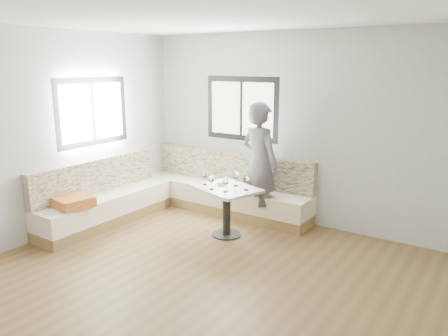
{
  "coord_description": "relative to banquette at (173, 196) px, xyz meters",
  "views": [
    {
      "loc": [
        2.7,
        -3.34,
        2.33
      ],
      "look_at": [
        -0.58,
        1.52,
        0.93
      ],
      "focal_mm": 35.0,
      "sensor_mm": 36.0,
      "label": 1
    }
  ],
  "objects": [
    {
      "name": "room",
      "position": [
        1.51,
        -1.53,
        1.08
      ],
      "size": [
        5.01,
        5.01,
        2.81
      ],
      "color": "brown",
      "rests_on": "ground"
    },
    {
      "name": "person",
      "position": [
        1.26,
        0.48,
        0.58
      ],
      "size": [
        0.76,
        0.6,
        1.82
      ],
      "primitive_type": "imported",
      "rotation": [
        0.0,
        0.0,
        2.87
      ],
      "color": "#5B545B",
      "rests_on": "ground"
    },
    {
      "name": "wine_glass_a",
      "position": [
        0.79,
        -0.24,
        0.5
      ],
      "size": [
        0.09,
        0.09,
        0.21
      ],
      "color": "white",
      "rests_on": "table"
    },
    {
      "name": "table",
      "position": [
        1.12,
        -0.19,
        0.19
      ],
      "size": [
        1.01,
        0.89,
        0.69
      ],
      "rotation": [
        0.0,
        0.0,
        -0.32
      ],
      "color": "black",
      "rests_on": "ground"
    },
    {
      "name": "wine_glass_b",
      "position": [
        1.0,
        -0.38,
        0.5
      ],
      "size": [
        0.09,
        0.09,
        0.21
      ],
      "color": "white",
      "rests_on": "table"
    },
    {
      "name": "wine_glass_d",
      "position": [
        1.19,
        -0.06,
        0.5
      ],
      "size": [
        0.09,
        0.09,
        0.21
      ],
      "color": "white",
      "rests_on": "table"
    },
    {
      "name": "wine_glass_e",
      "position": [
        1.41,
        -0.15,
        0.5
      ],
      "size": [
        0.09,
        0.09,
        0.21
      ],
      "color": "white",
      "rests_on": "table"
    },
    {
      "name": "wine_glass_c",
      "position": [
        1.23,
        -0.38,
        0.5
      ],
      "size": [
        0.09,
        0.09,
        0.21
      ],
      "color": "white",
      "rests_on": "table"
    },
    {
      "name": "olive_ramekin",
      "position": [
        0.98,
        -0.12,
        0.38
      ],
      "size": [
        0.11,
        0.11,
        0.05
      ],
      "color": "white",
      "rests_on": "table"
    },
    {
      "name": "banquette",
      "position": [
        0.0,
        0.0,
        0.0
      ],
      "size": [
        2.9,
        2.8,
        0.95
      ],
      "color": "olive",
      "rests_on": "ground"
    }
  ]
}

